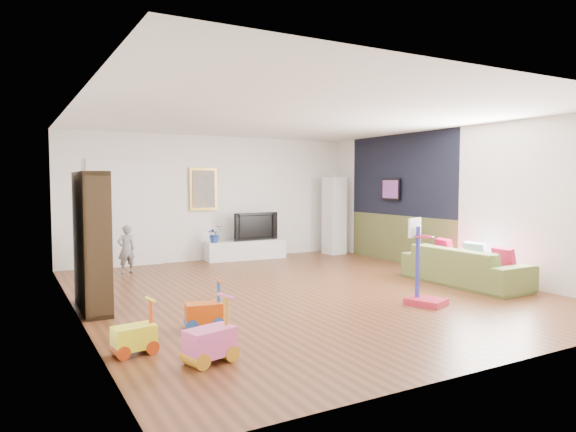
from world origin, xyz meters
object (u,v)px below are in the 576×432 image
bookshelf (91,241)px  sofa (464,266)px  media_console (246,250)px  basketball_hoop (427,262)px

bookshelf → sofa: bookshelf is taller
media_console → basketball_hoop: 5.12m
media_console → basketball_hoop: size_ratio=1.47×
sofa → bookshelf: bearing=76.8°
sofa → basketball_hoop: basketball_hoop is taller
media_console → sofa: sofa is taller
sofa → basketball_hoop: 1.76m
media_console → bookshelf: bearing=-136.1°
media_console → basketball_hoop: bearing=-81.7°
bookshelf → basketball_hoop: (4.08, -1.97, -0.31)m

